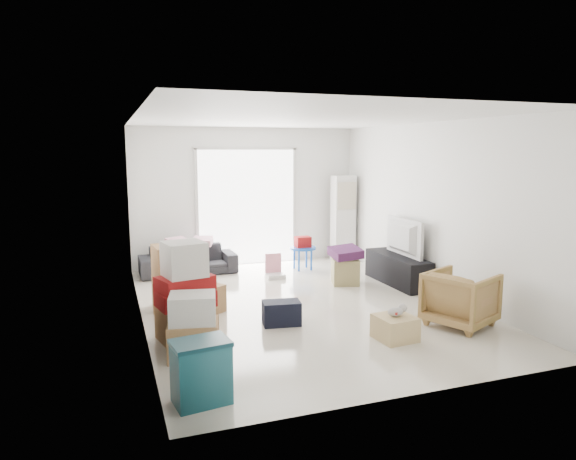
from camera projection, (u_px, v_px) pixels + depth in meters
The scene contains 21 objects.
room_shell at pixel (301, 214), 7.37m from camera, with size 4.98×6.48×3.18m.
sliding_door at pixel (247, 202), 10.16m from camera, with size 2.10×0.04×2.33m.
ac_tower at pixel (343, 218), 10.56m from camera, with size 0.45×0.30×1.75m, color silver.
tv_console at pixel (398, 269), 8.75m from camera, with size 0.44×1.48×0.49m, color black.
television at pixel (398, 251), 8.70m from camera, with size 1.09×0.63×0.14m, color black.
sofa at pixel (188, 256), 9.44m from camera, with size 1.74×0.51×0.68m, color #232428.
pillow_left at pixel (178, 235), 9.30m from camera, with size 0.40×0.32×0.13m, color #E8A9BF.
pillow_right at pixel (202, 233), 9.45m from camera, with size 0.36×0.29×0.12m, color #E8A9BF.
armchair at pixel (461, 296), 6.63m from camera, with size 0.77×0.72×0.79m, color #A37548.
storage_bins at pixel (201, 372), 4.60m from camera, with size 0.55×0.42×0.58m.
box_stack_a at pixel (193, 327), 5.61m from camera, with size 0.62×0.55×0.72m.
box_stack_b at pixel (185, 298), 6.08m from camera, with size 0.72×0.70×1.20m.
box_stack_c at pixel (174, 278), 7.37m from camera, with size 0.64×0.58×0.92m.
loose_box at pixel (203, 299), 7.21m from camera, with size 0.46×0.46×0.39m, color #9C7246.
duffel_bag at pixel (281, 313), 6.70m from camera, with size 0.49×0.29×0.31m, color black.
ottoman at pixel (345, 271), 8.74m from camera, with size 0.44×0.44×0.44m, color #9E905C.
blanket at pixel (345, 255), 8.70m from camera, with size 0.48×0.48×0.14m, color #4F1F4D.
kids_table at pixel (303, 246), 9.76m from camera, with size 0.51×0.51×0.64m.
toy_walker at pixel (274, 271), 9.18m from camera, with size 0.33×0.29×0.43m.
wood_crate at pixel (395, 328), 6.17m from camera, with size 0.44×0.44×0.29m, color tan.
plush_bunny at pixel (397, 311), 6.16m from camera, with size 0.27×0.16×0.14m.
Camera 1 is at (-2.62, -6.84, 2.26)m, focal length 32.00 mm.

